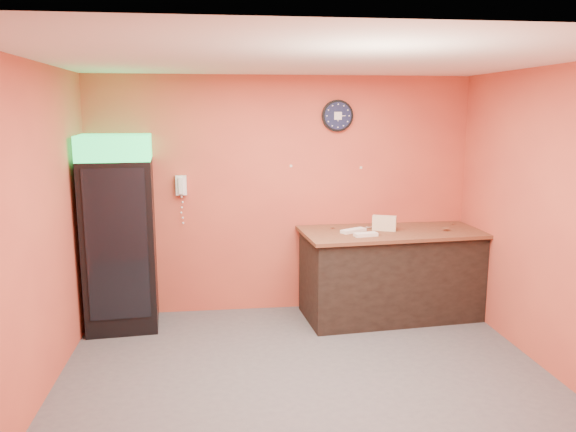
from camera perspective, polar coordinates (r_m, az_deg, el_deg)
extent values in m
plane|color=#47474C|center=(5.22, 2.12, -16.65)|extent=(4.50, 4.50, 0.00)
cube|color=#D2573B|center=(6.69, -0.56, 2.12)|extent=(4.50, 0.02, 2.80)
cube|color=#D2573B|center=(4.91, -24.65, -1.98)|extent=(0.02, 4.00, 2.80)
cube|color=#D2573B|center=(5.57, 25.75, -0.68)|extent=(0.02, 4.00, 2.80)
cube|color=white|center=(4.66, 2.37, 15.67)|extent=(4.50, 4.00, 0.02)
cube|color=black|center=(6.48, -16.66, -2.78)|extent=(0.81, 0.81, 1.87)
cube|color=#19D858|center=(6.33, -17.18, 6.69)|extent=(0.81, 0.81, 0.27)
cube|color=black|center=(6.11, -17.56, -2.87)|extent=(0.62, 0.07, 1.61)
cube|color=black|center=(6.72, 10.34, -5.92)|extent=(2.06, 1.05, 0.99)
cylinder|color=black|center=(6.70, 5.04, 10.11)|extent=(0.37, 0.05, 0.37)
cylinder|color=#0F1433|center=(6.67, 5.09, 10.11)|extent=(0.32, 0.01, 0.32)
cube|color=white|center=(6.67, 5.11, 10.11)|extent=(0.09, 0.00, 0.09)
cube|color=white|center=(6.60, -10.80, 3.09)|extent=(0.12, 0.07, 0.23)
cube|color=white|center=(6.55, -10.82, 3.03)|extent=(0.05, 0.04, 0.19)
cube|color=brown|center=(6.59, 10.49, -1.61)|extent=(2.14, 1.14, 0.04)
cube|color=beige|center=(6.56, 9.74, -1.21)|extent=(0.29, 0.19, 0.06)
cube|color=beige|center=(6.55, 9.75, -0.72)|extent=(0.29, 0.19, 0.06)
cube|color=beige|center=(6.54, 9.77, -0.23)|extent=(0.29, 0.19, 0.06)
cube|color=white|center=(6.40, 6.46, -1.51)|extent=(0.27, 0.22, 0.04)
cube|color=white|center=(6.23, 7.89, -1.87)|extent=(0.27, 0.15, 0.04)
cube|color=white|center=(6.43, 6.82, -1.46)|extent=(0.28, 0.22, 0.04)
cylinder|color=silver|center=(6.68, 9.24, -0.94)|extent=(0.07, 0.07, 0.07)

